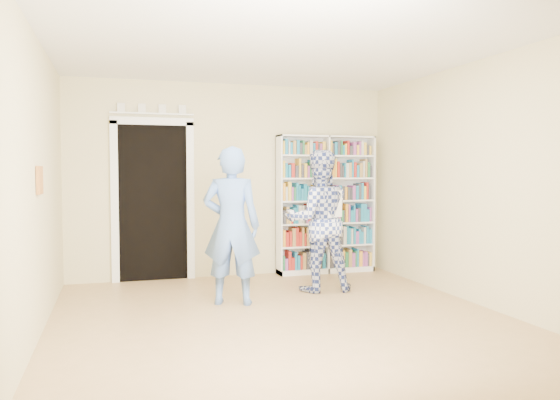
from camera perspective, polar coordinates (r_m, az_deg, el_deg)
name	(u,v)px	position (r m, az deg, el deg)	size (l,w,h in m)	color
floor	(286,321)	(5.50, 0.59, -12.58)	(5.00, 5.00, 0.00)	#AA8552
ceiling	(286,44)	(5.44, 0.61, 16.00)	(5.00, 5.00, 0.00)	white
wall_back	(233,180)	(7.72, -4.97, 2.05)	(4.50, 4.50, 0.00)	beige
wall_left	(34,186)	(5.10, -24.30, 1.31)	(5.00, 5.00, 0.00)	beige
wall_right	(482,183)	(6.35, 20.38, 1.66)	(5.00, 5.00, 0.00)	beige
bookshelf	(326,204)	(7.97, 4.81, -0.39)	(1.45, 0.27, 1.99)	white
doorway	(153,194)	(7.55, -13.12, 0.66)	(1.10, 0.08, 2.43)	black
wall_art	(40,180)	(5.29, -23.82, 1.91)	(0.03, 0.25, 0.25)	brown
man_blue	(231,226)	(6.07, -5.09, -2.69)	(0.64, 0.42, 1.75)	#5B82CA
man_plaid	(319,221)	(6.74, 4.05, -2.17)	(0.85, 0.66, 1.74)	navy
paper_sheet	(335,204)	(6.58, 5.77, -0.41)	(0.23, 0.01, 0.32)	white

